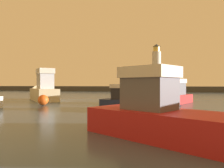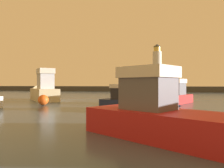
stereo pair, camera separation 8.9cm
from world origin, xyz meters
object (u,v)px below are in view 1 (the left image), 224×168
at_px(motorboat_3, 143,102).
at_px(mooring_buoy, 43,100).
at_px(motorboat_5, 42,91).
at_px(motorboat_4, 197,122).
at_px(lighthouse, 156,66).
at_px(motorboat_6, 171,96).

xyz_separation_m(motorboat_3, mooring_buoy, (-9.68, 1.64, -0.10)).
bearing_deg(motorboat_5, motorboat_3, -28.94).
relative_size(motorboat_3, mooring_buoy, 6.33).
bearing_deg(motorboat_5, motorboat_4, -44.90).
xyz_separation_m(lighthouse, mooring_buoy, (-8.10, -42.96, -6.53)).
bearing_deg(motorboat_3, motorboat_5, 151.06).
xyz_separation_m(motorboat_4, mooring_buoy, (-12.54, 10.51, -0.24)).
distance_m(motorboat_6, mooring_buoy, 12.64).
bearing_deg(lighthouse, motorboat_5, -107.92).
bearing_deg(motorboat_4, mooring_buoy, 140.03).
distance_m(motorboat_3, mooring_buoy, 9.82).
relative_size(lighthouse, mooring_buoy, 11.82).
xyz_separation_m(lighthouse, motorboat_5, (-12.00, -37.09, -5.83)).
distance_m(lighthouse, motorboat_4, 54.02).
distance_m(motorboat_5, motorboat_6, 15.80).
bearing_deg(motorboat_5, mooring_buoy, -56.40).
xyz_separation_m(lighthouse, motorboat_6, (3.74, -38.51, -6.26)).
height_order(lighthouse, motorboat_3, lighthouse).
height_order(lighthouse, mooring_buoy, lighthouse).
relative_size(motorboat_5, mooring_buoy, 7.66).
height_order(lighthouse, motorboat_4, lighthouse).
height_order(lighthouse, motorboat_5, lighthouse).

